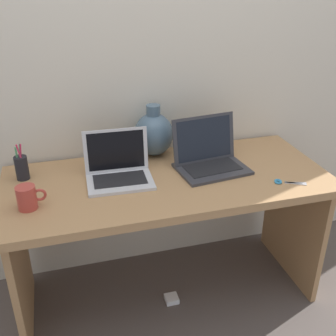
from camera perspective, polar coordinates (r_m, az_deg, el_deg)
name	(u,v)px	position (r m, az deg, el deg)	size (l,w,h in m)	color
ground_plane	(168,292)	(2.40, 0.00, -16.81)	(6.00, 6.00, 0.00)	#564C47
back_wall	(148,62)	(2.16, -2.82, 14.52)	(4.40, 0.04, 2.40)	beige
desk	(168,204)	(2.05, 0.00, -5.03)	(1.56, 0.68, 0.73)	#AD7F51
laptop_left	(118,167)	(1.95, -6.95, 0.17)	(0.32, 0.24, 0.23)	silver
laptop_right	(208,155)	(2.06, 5.62, 1.85)	(0.36, 0.29, 0.25)	#333338
green_vase	(154,134)	(2.17, -2.01, 4.79)	(0.21, 0.21, 0.27)	slate
coffee_mug	(27,198)	(1.80, -18.96, -3.90)	(0.12, 0.08, 0.10)	#B23D33
pen_cup	(22,167)	(2.05, -19.67, 0.11)	(0.06, 0.06, 0.18)	black
scissors	(284,182)	(2.00, 15.86, -1.90)	(0.14, 0.09, 0.01)	#B7B7BC
power_brick	(172,299)	(2.34, 0.51, -17.71)	(0.07, 0.07, 0.03)	white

